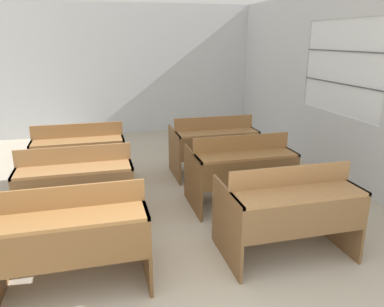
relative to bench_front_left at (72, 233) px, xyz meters
name	(u,v)px	position (x,y,z in m)	size (l,w,h in m)	color
wall_back	(117,71)	(0.74, 5.30, 0.87)	(5.94, 0.06, 2.71)	silver
wall_right_with_window	(336,87)	(3.69, 1.92, 0.85)	(0.06, 6.73, 2.71)	silver
bench_front_left	(72,233)	(0.00, 0.00, 0.00)	(1.21, 0.79, 0.90)	brown
bench_front_right	(288,208)	(1.94, -0.02, 0.00)	(1.21, 0.79, 0.90)	brown
bench_second_left	(77,183)	(0.00, 1.15, 0.00)	(1.21, 0.79, 0.90)	brown
bench_second_right	(240,168)	(1.92, 1.15, 0.00)	(1.21, 0.79, 0.90)	brown
bench_third_left	(80,153)	(0.00, 2.30, 0.00)	(1.21, 0.79, 0.90)	brown
bench_third_right	(213,144)	(1.94, 2.29, 0.00)	(1.21, 0.79, 0.90)	brown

